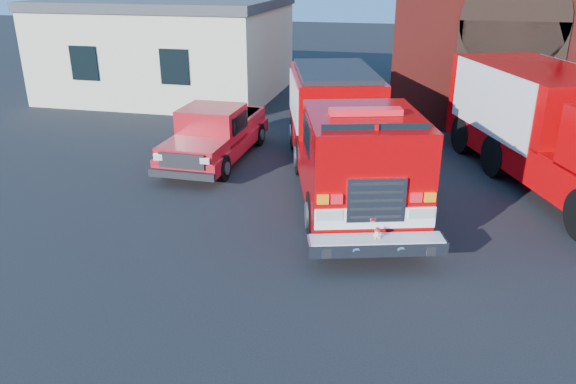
% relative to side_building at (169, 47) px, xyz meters
% --- Properties ---
extents(ground, '(100.00, 100.00, 0.00)m').
position_rel_side_building_xyz_m(ground, '(9.00, -13.00, -2.20)').
color(ground, black).
rests_on(ground, ground).
extents(parking_stripe_mid, '(0.12, 3.00, 0.01)m').
position_rel_side_building_xyz_m(parking_stripe_mid, '(15.50, -9.00, -2.20)').
color(parking_stripe_mid, yellow).
rests_on(parking_stripe_mid, ground).
extents(parking_stripe_far, '(0.12, 3.00, 0.01)m').
position_rel_side_building_xyz_m(parking_stripe_far, '(15.50, -6.00, -2.20)').
color(parking_stripe_far, yellow).
rests_on(parking_stripe_far, ground).
extents(side_building, '(10.20, 8.20, 4.35)m').
position_rel_side_building_xyz_m(side_building, '(0.00, 0.00, 0.00)').
color(side_building, beige).
rests_on(side_building, ground).
extents(fire_engine, '(5.11, 9.78, 2.90)m').
position_rel_side_building_xyz_m(fire_engine, '(9.65, -10.25, -0.70)').
color(fire_engine, black).
rests_on(fire_engine, ground).
extents(pickup_truck, '(2.01, 5.40, 1.76)m').
position_rel_side_building_xyz_m(pickup_truck, '(5.44, -8.90, -1.37)').
color(pickup_truck, black).
rests_on(pickup_truck, ground).
extents(secondary_truck, '(6.07, 9.82, 3.05)m').
position_rel_side_building_xyz_m(secondary_truck, '(15.41, -8.97, -0.54)').
color(secondary_truck, black).
rests_on(secondary_truck, ground).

